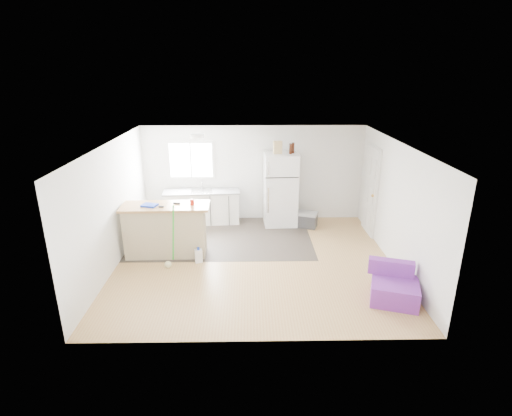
{
  "coord_description": "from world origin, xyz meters",
  "views": [
    {
      "loc": [
        -0.11,
        -7.28,
        3.72
      ],
      "look_at": [
        0.04,
        0.7,
        0.91
      ],
      "focal_mm": 28.0,
      "sensor_mm": 36.0,
      "label": 1
    }
  ],
  "objects_px": {
    "bottle_right": "(293,148)",
    "cardboard_box": "(278,147)",
    "blue_tray": "(150,205)",
    "bottle_left": "(291,149)",
    "peninsula": "(166,230)",
    "refrigerator": "(280,189)",
    "cooler": "(307,219)",
    "red_cup": "(192,202)",
    "purple_seat": "(394,287)",
    "cleaner_jug": "(199,256)",
    "mop": "(169,256)",
    "kitchen_cabinets": "(202,206)"
  },
  "relations": [
    {
      "from": "bottle_right",
      "to": "cardboard_box",
      "type": "bearing_deg",
      "value": -169.22
    },
    {
      "from": "blue_tray",
      "to": "bottle_left",
      "type": "relative_size",
      "value": 1.2
    },
    {
      "from": "bottle_left",
      "to": "bottle_right",
      "type": "height_order",
      "value": "same"
    },
    {
      "from": "peninsula",
      "to": "cardboard_box",
      "type": "xyz_separation_m",
      "value": [
        2.41,
        1.67,
        1.39
      ]
    },
    {
      "from": "refrigerator",
      "to": "blue_tray",
      "type": "distance_m",
      "value": 3.3
    },
    {
      "from": "refrigerator",
      "to": "cooler",
      "type": "distance_m",
      "value": 0.99
    },
    {
      "from": "red_cup",
      "to": "purple_seat",
      "type": "bearing_deg",
      "value": -27.03
    },
    {
      "from": "peninsula",
      "to": "cleaner_jug",
      "type": "height_order",
      "value": "peninsula"
    },
    {
      "from": "refrigerator",
      "to": "bottle_right",
      "type": "distance_m",
      "value": 1.06
    },
    {
      "from": "purple_seat",
      "to": "red_cup",
      "type": "height_order",
      "value": "red_cup"
    },
    {
      "from": "refrigerator",
      "to": "blue_tray",
      "type": "xyz_separation_m",
      "value": [
        -2.77,
        -1.77,
        0.21
      ]
    },
    {
      "from": "purple_seat",
      "to": "cleaner_jug",
      "type": "xyz_separation_m",
      "value": [
        -3.46,
        1.43,
        -0.08
      ]
    },
    {
      "from": "bottle_left",
      "to": "purple_seat",
      "type": "bearing_deg",
      "value": -67.33
    },
    {
      "from": "mop",
      "to": "bottle_right",
      "type": "xyz_separation_m",
      "value": [
        2.62,
        2.31,
        1.69
      ]
    },
    {
      "from": "mop",
      "to": "peninsula",
      "type": "bearing_deg",
      "value": 79.04
    },
    {
      "from": "mop",
      "to": "bottle_right",
      "type": "bearing_deg",
      "value": 14.97
    },
    {
      "from": "blue_tray",
      "to": "cardboard_box",
      "type": "distance_m",
      "value": 3.29
    },
    {
      "from": "kitchen_cabinets",
      "to": "cardboard_box",
      "type": "distance_m",
      "value": 2.41
    },
    {
      "from": "purple_seat",
      "to": "bottle_right",
      "type": "relative_size",
      "value": 3.75
    },
    {
      "from": "refrigerator",
      "to": "purple_seat",
      "type": "relative_size",
      "value": 1.91
    },
    {
      "from": "peninsula",
      "to": "red_cup",
      "type": "height_order",
      "value": "red_cup"
    },
    {
      "from": "red_cup",
      "to": "bottle_left",
      "type": "bearing_deg",
      "value": 37.26
    },
    {
      "from": "cardboard_box",
      "to": "bottle_left",
      "type": "height_order",
      "value": "cardboard_box"
    },
    {
      "from": "bottle_left",
      "to": "red_cup",
      "type": "bearing_deg",
      "value": -142.74
    },
    {
      "from": "red_cup",
      "to": "cardboard_box",
      "type": "relative_size",
      "value": 0.4
    },
    {
      "from": "purple_seat",
      "to": "bottle_right",
      "type": "xyz_separation_m",
      "value": [
        -1.38,
        3.56,
        1.69
      ]
    },
    {
      "from": "cooler",
      "to": "mop",
      "type": "relative_size",
      "value": 0.45
    },
    {
      "from": "purple_seat",
      "to": "blue_tray",
      "type": "relative_size",
      "value": 3.13
    },
    {
      "from": "cleaner_jug",
      "to": "bottle_left",
      "type": "bearing_deg",
      "value": 31.38
    },
    {
      "from": "purple_seat",
      "to": "cleaner_jug",
      "type": "distance_m",
      "value": 3.74
    },
    {
      "from": "purple_seat",
      "to": "mop",
      "type": "height_order",
      "value": "mop"
    },
    {
      "from": "peninsula",
      "to": "blue_tray",
      "type": "xyz_separation_m",
      "value": [
        -0.27,
        -0.05,
        0.56
      ]
    },
    {
      "from": "bottle_right",
      "to": "refrigerator",
      "type": "bearing_deg",
      "value": -177.42
    },
    {
      "from": "refrigerator",
      "to": "bottle_left",
      "type": "bearing_deg",
      "value": -24.08
    },
    {
      "from": "purple_seat",
      "to": "bottle_left",
      "type": "relative_size",
      "value": 3.75
    },
    {
      "from": "purple_seat",
      "to": "refrigerator",
      "type": "bearing_deg",
      "value": 133.05
    },
    {
      "from": "cleaner_jug",
      "to": "bottle_left",
      "type": "xyz_separation_m",
      "value": [
        2.01,
        2.03,
        1.78
      ]
    },
    {
      "from": "peninsula",
      "to": "mop",
      "type": "height_order",
      "value": "mop"
    },
    {
      "from": "red_cup",
      "to": "refrigerator",
      "type": "bearing_deg",
      "value": 41.64
    },
    {
      "from": "cardboard_box",
      "to": "red_cup",
      "type": "bearing_deg",
      "value": -138.0
    },
    {
      "from": "blue_tray",
      "to": "cardboard_box",
      "type": "bearing_deg",
      "value": 32.54
    },
    {
      "from": "kitchen_cabinets",
      "to": "bottle_right",
      "type": "height_order",
      "value": "bottle_right"
    },
    {
      "from": "red_cup",
      "to": "cardboard_box",
      "type": "height_order",
      "value": "cardboard_box"
    },
    {
      "from": "mop",
      "to": "cardboard_box",
      "type": "distance_m",
      "value": 3.61
    },
    {
      "from": "red_cup",
      "to": "bottle_left",
      "type": "height_order",
      "value": "bottle_left"
    },
    {
      "from": "red_cup",
      "to": "bottle_right",
      "type": "xyz_separation_m",
      "value": [
        2.21,
        1.73,
        0.77
      ]
    },
    {
      "from": "cooler",
      "to": "purple_seat",
      "type": "xyz_separation_m",
      "value": [
        1.01,
        -3.29,
        0.03
      ]
    },
    {
      "from": "peninsula",
      "to": "purple_seat",
      "type": "bearing_deg",
      "value": -24.95
    },
    {
      "from": "mop",
      "to": "red_cup",
      "type": "relative_size",
      "value": 10.91
    },
    {
      "from": "kitchen_cabinets",
      "to": "refrigerator",
      "type": "xyz_separation_m",
      "value": [
        1.95,
        -0.1,
        0.47
      ]
    }
  ]
}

